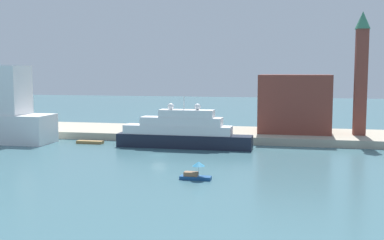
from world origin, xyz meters
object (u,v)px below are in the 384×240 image
parked_car (137,129)px  harbor_building (295,103)px  mooring_bollard (208,134)px  large_yacht (182,133)px  small_motorboat (196,173)px  bell_tower (361,69)px  person_figure (150,128)px  work_barge (90,142)px

parked_car → harbor_building: bearing=11.1°
parked_car → mooring_bollard: (17.60, -3.73, -0.26)m
large_yacht → mooring_bollard: bearing=62.1°
small_motorboat → bell_tower: size_ratio=0.17×
parked_car → person_figure: size_ratio=2.20×
parked_car → bell_tower: bearing=4.9°
large_yacht → harbor_building: size_ratio=1.73×
person_figure → mooring_bollard: person_figure is taller
bell_tower → parked_car: bearing=-175.1°
person_figure → harbor_building: bearing=13.2°
small_motorboat → work_barge: size_ratio=0.77×
large_yacht → parked_car: size_ratio=7.01×
parked_car → large_yacht: bearing=-39.8°
harbor_building → large_yacht: bearing=-140.5°
harbor_building → mooring_bollard: (-18.28, -10.78, -6.23)m
small_motorboat → work_barge: bearing=135.7°
large_yacht → work_barge: size_ratio=4.75×
parked_car → person_figure: bearing=-9.9°
harbor_building → parked_car: size_ratio=4.05×
parked_car → mooring_bollard: parked_car is taller
parked_car → work_barge: bearing=-125.4°
work_barge → parked_car: bearing=54.6°
bell_tower → harbor_building: bearing=168.8°
large_yacht → parked_car: (-13.59, 11.32, -0.87)m
bell_tower → parked_car: (-49.87, -4.29, -13.80)m
large_yacht → harbor_building: 29.34m
small_motorboat → person_figure: person_figure is taller
harbor_building → mooring_bollard: 22.11m
person_figure → parked_car: bearing=170.1°
work_barge → mooring_bollard: size_ratio=8.16×
large_yacht → person_figure: bearing=133.7°
mooring_bollard → harbor_building: bearing=30.5°
parked_car → person_figure: person_figure is taller
large_yacht → mooring_bollard: large_yacht is taller
work_barge → harbor_building: (43.11, 17.23, 7.90)m
work_barge → parked_car: 12.63m
work_barge → parked_car: parked_car is taller
small_motorboat → parked_car: size_ratio=1.14×
harbor_building → mooring_bollard: size_ratio=22.39×
work_barge → small_motorboat: bearing=-44.3°
mooring_bollard → person_figure: bearing=167.6°
harbor_building → person_figure: bearing=-166.8°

